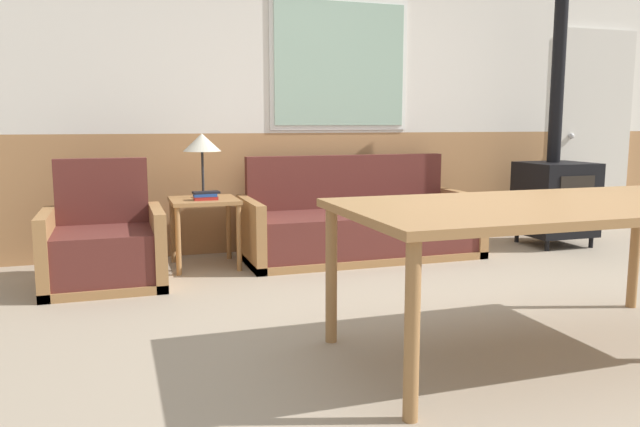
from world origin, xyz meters
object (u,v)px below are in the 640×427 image
(table_lamp, at_px, (202,145))
(wood_stove, at_px, (556,188))
(couch, at_px, (360,228))
(armchair, at_px, (104,249))
(side_table, at_px, (204,210))
(dining_table, at_px, (554,215))

(table_lamp, relative_size, wood_stove, 0.21)
(couch, bearing_deg, table_lamp, 174.15)
(armchair, distance_m, side_table, 0.85)
(side_table, relative_size, dining_table, 0.26)
(table_lamp, bearing_deg, armchair, -149.71)
(table_lamp, distance_m, wood_stove, 3.24)
(side_table, bearing_deg, wood_stove, -2.22)
(dining_table, distance_m, wood_stove, 2.93)
(couch, distance_m, dining_table, 2.39)
(side_table, xyz_separation_m, table_lamp, (0.01, 0.09, 0.51))
(dining_table, bearing_deg, side_table, 119.75)
(side_table, height_order, table_lamp, table_lamp)
(side_table, distance_m, table_lamp, 0.52)
(couch, relative_size, side_table, 3.64)
(couch, relative_size, wood_stove, 0.84)
(wood_stove, bearing_deg, side_table, 177.78)
(couch, distance_m, wood_stove, 1.93)
(dining_table, relative_size, wood_stove, 0.88)
(armchair, relative_size, dining_table, 0.42)
(armchair, xyz_separation_m, side_table, (0.75, 0.35, 0.19))
(armchair, bearing_deg, wood_stove, 2.69)
(armchair, xyz_separation_m, table_lamp, (0.76, 0.44, 0.70))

